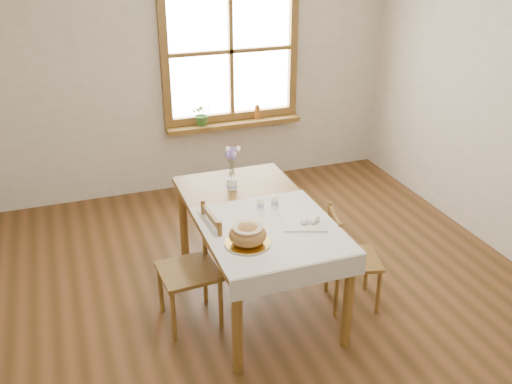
% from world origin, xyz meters
% --- Properties ---
extents(ground, '(5.00, 5.00, 0.00)m').
position_xyz_m(ground, '(0.00, 0.00, 0.00)').
color(ground, brown).
rests_on(ground, ground).
extents(room_walls, '(4.60, 5.10, 2.65)m').
position_xyz_m(room_walls, '(0.00, 0.00, 1.71)').
color(room_walls, silver).
rests_on(room_walls, ground).
extents(window, '(1.46, 0.08, 1.46)m').
position_xyz_m(window, '(0.50, 2.47, 1.45)').
color(window, brown).
rests_on(window, ground).
extents(window_sill, '(1.46, 0.20, 0.05)m').
position_xyz_m(window_sill, '(0.50, 2.40, 0.69)').
color(window_sill, brown).
rests_on(window_sill, ground).
extents(dining_table, '(0.90, 1.60, 0.75)m').
position_xyz_m(dining_table, '(0.00, 0.30, 0.66)').
color(dining_table, brown).
rests_on(dining_table, ground).
extents(table_linen, '(0.91, 0.99, 0.01)m').
position_xyz_m(table_linen, '(0.00, -0.00, 0.76)').
color(table_linen, silver).
rests_on(table_linen, dining_table).
extents(chair_left, '(0.45, 0.43, 0.86)m').
position_xyz_m(chair_left, '(-0.55, 0.18, 0.43)').
color(chair_left, brown).
rests_on(chair_left, ground).
extents(chair_right, '(0.46, 0.45, 0.79)m').
position_xyz_m(chair_right, '(0.66, -0.02, 0.39)').
color(chair_right, brown).
rests_on(chair_right, ground).
extents(bread_plate, '(0.31, 0.31, 0.02)m').
position_xyz_m(bread_plate, '(-0.22, -0.15, 0.77)').
color(bread_plate, white).
rests_on(bread_plate, table_linen).
extents(bread_loaf, '(0.25, 0.25, 0.14)m').
position_xyz_m(bread_loaf, '(-0.22, -0.15, 0.84)').
color(bread_loaf, olive).
rests_on(bread_loaf, bread_plate).
extents(egg_napkin, '(0.36, 0.33, 0.01)m').
position_xyz_m(egg_napkin, '(0.25, -0.02, 0.77)').
color(egg_napkin, silver).
rests_on(egg_napkin, table_linen).
extents(eggs, '(0.28, 0.27, 0.05)m').
position_xyz_m(eggs, '(0.25, -0.02, 0.80)').
color(eggs, white).
rests_on(eggs, egg_napkin).
extents(salt_shaker, '(0.06, 0.06, 0.10)m').
position_xyz_m(salt_shaker, '(0.03, 0.28, 0.81)').
color(salt_shaker, white).
rests_on(salt_shaker, table_linen).
extents(pepper_shaker, '(0.07, 0.07, 0.10)m').
position_xyz_m(pepper_shaker, '(0.14, 0.28, 0.81)').
color(pepper_shaker, white).
rests_on(pepper_shaker, table_linen).
extents(flower_vase, '(0.10, 0.10, 0.09)m').
position_xyz_m(flower_vase, '(-0.06, 0.70, 0.79)').
color(flower_vase, white).
rests_on(flower_vase, dining_table).
extents(lavender_bouquet, '(0.14, 0.14, 0.27)m').
position_xyz_m(lavender_bouquet, '(-0.06, 0.70, 0.97)').
color(lavender_bouquet, '#755AA0').
rests_on(lavender_bouquet, flower_vase).
extents(potted_plant, '(0.25, 0.27, 0.19)m').
position_xyz_m(potted_plant, '(0.16, 2.40, 0.81)').
color(potted_plant, '#376A2A').
rests_on(potted_plant, window_sill).
extents(amber_bottle, '(0.07, 0.07, 0.16)m').
position_xyz_m(amber_bottle, '(0.77, 2.40, 0.80)').
color(amber_bottle, '#AB5F1F').
rests_on(amber_bottle, window_sill).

